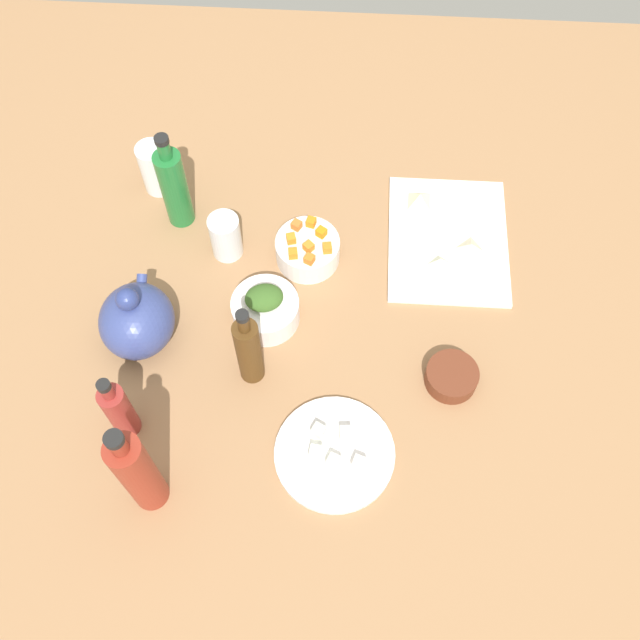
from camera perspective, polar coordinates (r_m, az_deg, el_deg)
tabletop at (r=148.74cm, az=0.00°, el=-1.21°), size 190.00×190.00×3.00cm
cutting_board at (r=160.88cm, az=9.81°, el=6.10°), size 32.05×25.22×1.00cm
plate_tofu at (r=136.79cm, az=1.13°, el=-10.25°), size 22.05×22.05×1.20cm
bowl_greens at (r=146.79cm, az=-4.21°, el=0.74°), size 13.39×13.39×5.96cm
bowl_carrots at (r=154.14cm, az=-0.96°, el=5.41°), size 13.31×13.31×5.85cm
bowl_small_side at (r=143.23cm, az=10.09°, el=-4.32°), size 10.04×10.04×3.76cm
teapot at (r=145.32cm, az=-13.93°, el=-0.02°), size 17.08×14.32×16.86cm
bottle_0 at (r=157.37cm, az=-11.18°, el=10.05°), size 5.71×5.71×24.79cm
bottle_1 at (r=126.71cm, az=-13.89°, el=-11.31°), size 6.07×6.07×28.90cm
bottle_2 at (r=135.47cm, az=-5.52°, el=-2.33°), size 4.72×4.72×22.87cm
bottle_3 at (r=136.56cm, az=-15.23°, el=-6.71°), size 4.76×4.76×19.13cm
drinking_glass_0 at (r=154.52cm, az=-7.28°, el=6.41°), size 6.44×6.44×10.42cm
drinking_glass_1 at (r=167.16cm, az=-12.57°, el=11.35°), size 6.52×6.52×12.20cm
carrot_cube_0 at (r=149.96cm, az=-0.88°, el=5.66°), size 2.55×2.55×1.80cm
carrot_cube_1 at (r=153.14cm, az=-1.82°, el=7.32°), size 2.45×2.45×1.80cm
carrot_cube_2 at (r=151.19cm, az=-2.24°, el=6.27°), size 2.22×2.22×1.80cm
carrot_cube_3 at (r=152.00cm, az=0.11°, el=6.77°), size 2.49×2.49×1.80cm
carrot_cube_4 at (r=149.76cm, az=0.56°, el=5.56°), size 2.06×2.06×1.80cm
carrot_cube_5 at (r=149.11cm, az=-2.10°, el=5.14°), size 2.07×2.07×1.80cm
carrot_cube_6 at (r=148.28cm, az=-0.82°, el=4.71°), size 2.40×2.40×1.80cm
carrot_cube_7 at (r=153.52cm, az=-0.69°, el=7.55°), size 2.21×2.21×1.80cm
chopped_greens_mound at (r=142.58cm, az=-4.33°, el=1.71°), size 7.78×8.78×3.80cm
tofu_cube_0 at (r=136.42cm, az=-0.12°, el=-8.53°), size 2.96×2.96×2.20cm
tofu_cube_1 at (r=134.54cm, az=1.07°, el=-10.83°), size 2.88×2.88×2.20cm
tofu_cube_2 at (r=136.36cm, az=1.98°, el=-8.69°), size 2.34×2.34×2.20cm
tofu_cube_3 at (r=135.07cm, az=-0.33°, el=-10.14°), size 2.46×2.46×2.20cm
tofu_cube_4 at (r=134.60cm, az=3.03°, el=-10.94°), size 2.81×2.81×2.20cm
dumpling_0 at (r=155.37cm, az=9.23°, el=4.44°), size 3.94×4.37×2.37cm
dumpling_1 at (r=164.31cm, az=7.68°, el=9.29°), size 7.02×7.03×2.75cm
dumpling_2 at (r=158.68cm, az=11.53°, el=5.51°), size 5.52×5.14×2.22cm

